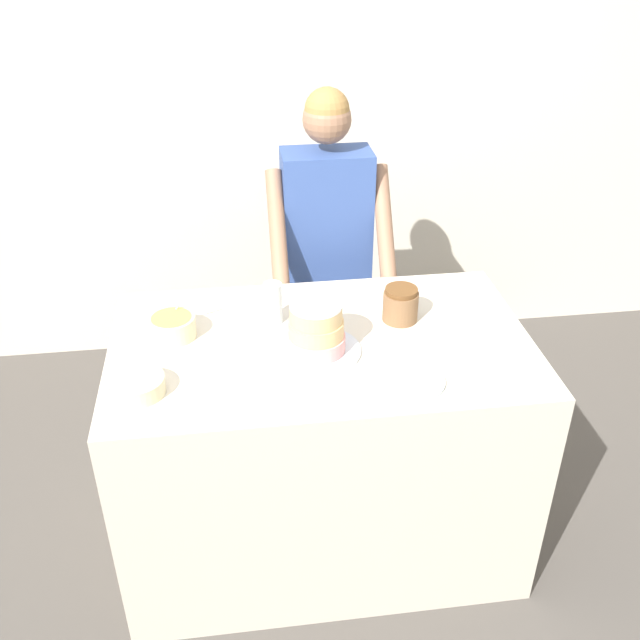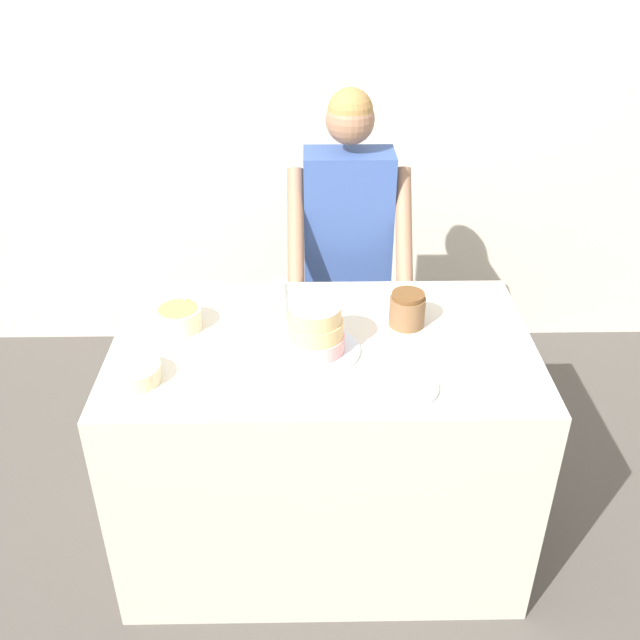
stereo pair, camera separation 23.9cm
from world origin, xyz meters
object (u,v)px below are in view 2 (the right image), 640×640
at_px(person_baker, 348,240).
at_px(drinking_glass, 279,300).
at_px(frosting_bowl_yellow, 179,317).
at_px(stoneware_jar, 407,309).
at_px(frosting_bowl_pink, 134,372).
at_px(ceramic_plate, 404,387).
at_px(cake, 315,331).

bearing_deg(person_baker, drinking_glass, -115.80).
bearing_deg(frosting_bowl_yellow, stoneware_jar, 0.30).
relative_size(frosting_bowl_pink, stoneware_jar, 1.35).
bearing_deg(frosting_bowl_pink, ceramic_plate, -4.01).
distance_m(frosting_bowl_yellow, frosting_bowl_pink, 0.34).
bearing_deg(person_baker, stoneware_jar, -73.46).
relative_size(cake, frosting_bowl_pink, 1.77).
bearing_deg(stoneware_jar, cake, -152.75).
height_order(frosting_bowl_yellow, drinking_glass, same).
xyz_separation_m(frosting_bowl_yellow, ceramic_plate, (0.77, -0.38, -0.04)).
bearing_deg(stoneware_jar, person_baker, 106.54).
relative_size(drinking_glass, ceramic_plate, 0.71).
bearing_deg(frosting_bowl_yellow, person_baker, 44.35).
distance_m(person_baker, stoneware_jar, 0.64).
distance_m(cake, ceramic_plate, 0.36).
height_order(frosting_bowl_yellow, frosting_bowl_pink, frosting_bowl_yellow).
bearing_deg(cake, person_baker, 79.34).
xyz_separation_m(drinking_glass, stoneware_jar, (0.46, -0.05, -0.02)).
distance_m(frosting_bowl_pink, drinking_glass, 0.59).
bearing_deg(ceramic_plate, cake, 142.29).
height_order(cake, drinking_glass, cake).
height_order(person_baker, stoneware_jar, person_baker).
relative_size(person_baker, ceramic_plate, 7.41).
xyz_separation_m(frosting_bowl_pink, ceramic_plate, (0.86, -0.06, -0.03)).
height_order(frosting_bowl_pink, drinking_glass, drinking_glass).
bearing_deg(person_baker, ceramic_plate, -82.65).
xyz_separation_m(cake, drinking_glass, (-0.13, 0.22, -0.00)).
height_order(person_baker, ceramic_plate, person_baker).
bearing_deg(cake, ceramic_plate, -37.71).
bearing_deg(ceramic_plate, frosting_bowl_pink, 175.99).
xyz_separation_m(frosting_bowl_pink, stoneware_jar, (0.92, 0.33, 0.03)).
bearing_deg(stoneware_jar, frosting_bowl_yellow, -179.70).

